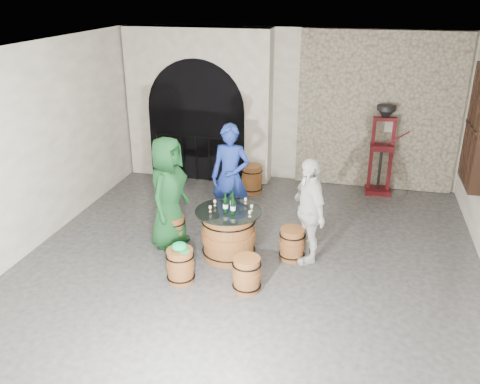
% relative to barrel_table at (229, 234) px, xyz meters
% --- Properties ---
extents(ground, '(8.00, 8.00, 0.00)m').
position_rel_barrel_table_xyz_m(ground, '(0.36, -0.35, -0.39)').
color(ground, '#2B2B2D').
rests_on(ground, ground).
extents(wall_back, '(8.00, 0.00, 8.00)m').
position_rel_barrel_table_xyz_m(wall_back, '(0.36, 3.65, 1.21)').
color(wall_back, silver).
rests_on(wall_back, ground).
extents(wall_front, '(8.00, 0.00, 8.00)m').
position_rel_barrel_table_xyz_m(wall_front, '(0.36, -4.35, 1.21)').
color(wall_front, silver).
rests_on(wall_front, ground).
extents(wall_left, '(0.00, 8.00, 8.00)m').
position_rel_barrel_table_xyz_m(wall_left, '(-3.14, -0.35, 1.21)').
color(wall_left, silver).
rests_on(wall_left, ground).
extents(ceiling, '(8.00, 8.00, 0.00)m').
position_rel_barrel_table_xyz_m(ceiling, '(0.36, -0.35, 2.81)').
color(ceiling, beige).
rests_on(ceiling, wall_back).
extents(stone_facing_panel, '(3.20, 0.12, 3.18)m').
position_rel_barrel_table_xyz_m(stone_facing_panel, '(2.16, 3.59, 1.21)').
color(stone_facing_panel, gray).
rests_on(stone_facing_panel, ground).
extents(arched_opening, '(3.10, 0.60, 3.19)m').
position_rel_barrel_table_xyz_m(arched_opening, '(-1.54, 3.39, 1.19)').
color(arched_opening, silver).
rests_on(arched_opening, ground).
extents(shuttered_window, '(0.23, 1.10, 2.00)m').
position_rel_barrel_table_xyz_m(shuttered_window, '(3.74, 2.05, 1.41)').
color(shuttered_window, black).
rests_on(shuttered_window, wall_right).
extents(barrel_table, '(1.03, 1.03, 0.79)m').
position_rel_barrel_table_xyz_m(barrel_table, '(0.00, 0.00, 0.00)').
color(barrel_table, brown).
rests_on(barrel_table, ground).
extents(barrel_stool_left, '(0.41, 0.41, 0.51)m').
position_rel_barrel_table_xyz_m(barrel_stool_left, '(-0.98, 0.16, -0.14)').
color(barrel_stool_left, brown).
rests_on(barrel_stool_left, ground).
extents(barrel_stool_far, '(0.41, 0.41, 0.51)m').
position_rel_barrel_table_xyz_m(barrel_stool_far, '(-0.22, 0.97, -0.14)').
color(barrel_stool_far, brown).
rests_on(barrel_stool_far, ground).
extents(barrel_stool_right, '(0.41, 0.41, 0.51)m').
position_rel_barrel_table_xyz_m(barrel_stool_right, '(0.98, 0.17, -0.14)').
color(barrel_stool_right, brown).
rests_on(barrel_stool_right, ground).
extents(barrel_stool_near_right, '(0.41, 0.41, 0.51)m').
position_rel_barrel_table_xyz_m(barrel_stool_near_right, '(0.49, -0.86, -0.14)').
color(barrel_stool_near_right, brown).
rests_on(barrel_stool_near_right, ground).
extents(barrel_stool_near_left, '(0.41, 0.41, 0.51)m').
position_rel_barrel_table_xyz_m(barrel_stool_near_left, '(-0.49, -0.86, -0.14)').
color(barrel_stool_near_left, brown).
rests_on(barrel_stool_near_left, ground).
extents(green_cap, '(0.26, 0.22, 0.12)m').
position_rel_barrel_table_xyz_m(green_cap, '(-0.49, -0.86, 0.17)').
color(green_cap, '#0E9C4D').
rests_on(green_cap, barrel_stool_near_left).
extents(person_green, '(0.68, 0.96, 1.84)m').
position_rel_barrel_table_xyz_m(person_green, '(-1.03, 0.17, 0.53)').
color(person_green, '#12401C').
rests_on(person_green, ground).
extents(person_blue, '(0.69, 0.47, 1.85)m').
position_rel_barrel_table_xyz_m(person_blue, '(-0.25, 1.07, 0.53)').
color(person_blue, navy).
rests_on(person_blue, ground).
extents(person_white, '(0.83, 1.05, 1.67)m').
position_rel_barrel_table_xyz_m(person_white, '(1.20, 0.20, 0.44)').
color(person_white, silver).
rests_on(person_white, ground).
extents(wine_bottle_left, '(0.08, 0.08, 0.32)m').
position_rel_barrel_table_xyz_m(wine_bottle_left, '(-0.03, -0.06, 0.53)').
color(wine_bottle_left, black).
rests_on(wine_bottle_left, barrel_table).
extents(wine_bottle_center, '(0.08, 0.08, 0.32)m').
position_rel_barrel_table_xyz_m(wine_bottle_center, '(0.10, -0.10, 0.53)').
color(wine_bottle_center, black).
rests_on(wine_bottle_center, barrel_table).
extents(wine_bottle_right, '(0.08, 0.08, 0.32)m').
position_rel_barrel_table_xyz_m(wine_bottle_right, '(0.04, 0.10, 0.53)').
color(wine_bottle_right, black).
rests_on(wine_bottle_right, barrel_table).
extents(tasting_glass_a, '(0.05, 0.05, 0.10)m').
position_rel_barrel_table_xyz_m(tasting_glass_a, '(-0.26, -0.10, 0.45)').
color(tasting_glass_a, '#BF7F25').
rests_on(tasting_glass_a, barrel_table).
extents(tasting_glass_b, '(0.05, 0.05, 0.10)m').
position_rel_barrel_table_xyz_m(tasting_glass_b, '(0.35, 0.08, 0.45)').
color(tasting_glass_b, '#BF7F25').
rests_on(tasting_glass_b, barrel_table).
extents(tasting_glass_c, '(0.05, 0.05, 0.10)m').
position_rel_barrel_table_xyz_m(tasting_glass_c, '(-0.11, 0.24, 0.45)').
color(tasting_glass_c, '#BF7F25').
rests_on(tasting_glass_c, barrel_table).
extents(tasting_glass_d, '(0.05, 0.05, 0.10)m').
position_rel_barrel_table_xyz_m(tasting_glass_d, '(0.19, 0.32, 0.45)').
color(tasting_glass_d, '#BF7F25').
rests_on(tasting_glass_d, barrel_table).
extents(tasting_glass_e, '(0.05, 0.05, 0.10)m').
position_rel_barrel_table_xyz_m(tasting_glass_e, '(0.36, -0.13, 0.45)').
color(tasting_glass_e, '#BF7F25').
rests_on(tasting_glass_e, barrel_table).
extents(tasting_glass_f, '(0.05, 0.05, 0.10)m').
position_rel_barrel_table_xyz_m(tasting_glass_f, '(-0.25, 0.13, 0.45)').
color(tasting_glass_f, '#BF7F25').
rests_on(tasting_glass_f, barrel_table).
extents(side_barrel, '(0.44, 0.44, 0.59)m').
position_rel_barrel_table_xyz_m(side_barrel, '(-0.22, 2.67, -0.10)').
color(side_barrel, brown).
rests_on(side_barrel, ground).
extents(corking_press, '(0.76, 0.44, 1.82)m').
position_rel_barrel_table_xyz_m(corking_press, '(2.31, 3.26, 0.67)').
color(corking_press, '#4D0C13').
rests_on(corking_press, ground).
extents(control_box, '(0.18, 0.10, 0.22)m').
position_rel_barrel_table_xyz_m(control_box, '(2.41, 3.51, 0.96)').
color(control_box, silver).
rests_on(control_box, wall_back).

